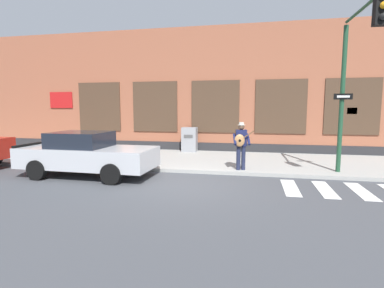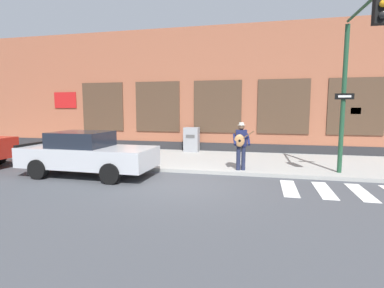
# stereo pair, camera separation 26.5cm
# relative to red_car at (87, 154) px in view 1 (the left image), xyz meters

# --- Properties ---
(ground_plane) EXTENTS (160.00, 160.00, 0.00)m
(ground_plane) POSITION_rel_red_car_xyz_m (3.66, -0.50, -0.77)
(ground_plane) COLOR #424449
(sidewalk) EXTENTS (28.00, 5.00, 0.13)m
(sidewalk) POSITION_rel_red_car_xyz_m (3.66, 3.62, -0.71)
(sidewalk) COLOR #9E9E99
(sidewalk) RESTS_ON ground
(building_backdrop) EXTENTS (28.00, 4.06, 6.44)m
(building_backdrop) POSITION_rel_red_car_xyz_m (3.65, 8.11, 2.44)
(building_backdrop) COLOR #99563D
(building_backdrop) RESTS_ON ground
(crosswalk) EXTENTS (5.20, 1.90, 0.01)m
(crosswalk) POSITION_rel_red_car_xyz_m (9.11, -0.18, -0.76)
(crosswalk) COLOR silver
(crosswalk) RESTS_ON ground
(red_car) EXTENTS (4.64, 2.07, 1.53)m
(red_car) POSITION_rel_red_car_xyz_m (0.00, 0.00, 0.00)
(red_car) COLOR #B7BABF
(red_car) RESTS_ON ground
(busker) EXTENTS (0.75, 0.60, 1.71)m
(busker) POSITION_rel_red_car_xyz_m (5.18, 1.49, 0.33)
(busker) COLOR #1E233D
(busker) RESTS_ON sidewalk
(traffic_light) EXTENTS (0.60, 2.97, 5.13)m
(traffic_light) POSITION_rel_red_car_xyz_m (8.57, 0.77, 2.91)
(traffic_light) COLOR #1E472D
(traffic_light) RESTS_ON sidewalk
(utility_box) EXTENTS (0.75, 0.61, 1.23)m
(utility_box) POSITION_rel_red_car_xyz_m (2.41, 5.66, -0.03)
(utility_box) COLOR gray
(utility_box) RESTS_ON sidewalk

